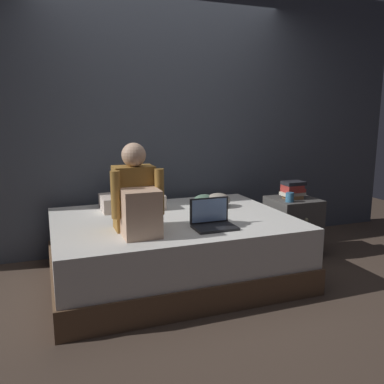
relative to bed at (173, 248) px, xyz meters
The scene contains 10 objects.
ground_plane 0.45m from the bed, 56.31° to the right, with size 8.00×8.00×0.00m, color #47382D.
wall_back 1.42m from the bed, 77.47° to the left, with size 5.60×0.10×2.70m, color #424751.
bed is the anchor object (origin of this frame).
nightstand 1.31m from the bed, ahead, with size 0.44×0.46×0.57m.
person_sitting 0.70m from the bed, 141.18° to the right, with size 0.39×0.44×0.66m.
laptop 0.54m from the bed, 62.47° to the right, with size 0.32×0.23×0.22m.
pillow 0.61m from the bed, 119.08° to the left, with size 0.56×0.36×0.13m, color beige.
book_stack 1.35m from the bed, ahead, with size 0.23×0.16×0.17m.
mug 1.22m from the bed, ahead, with size 0.08×0.08×0.09m, color teal.
clothes_pile 0.63m from the bed, 27.87° to the left, with size 0.34×0.24×0.13m.
Camera 1 is at (-1.19, -2.84, 1.40)m, focal length 37.66 mm.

